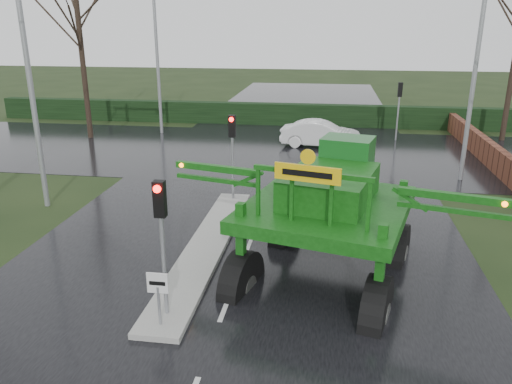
# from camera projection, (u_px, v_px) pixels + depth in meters

# --- Properties ---
(ground) EXTENTS (140.00, 140.00, 0.00)m
(ground) POSITION_uv_depth(u_px,v_px,m) (228.00, 301.00, 12.94)
(ground) COLOR black
(ground) RESTS_ON ground
(road_main) EXTENTS (14.00, 80.00, 0.02)m
(road_main) POSITION_uv_depth(u_px,v_px,m) (272.00, 185.00, 22.31)
(road_main) COLOR black
(road_main) RESTS_ON ground
(road_cross) EXTENTS (80.00, 12.00, 0.02)m
(road_cross) POSITION_uv_depth(u_px,v_px,m) (285.00, 152.00, 27.93)
(road_cross) COLOR black
(road_cross) RESTS_ON ground
(median_island) EXTENTS (1.20, 10.00, 0.16)m
(median_island) POSITION_uv_depth(u_px,v_px,m) (207.00, 247.00, 15.91)
(median_island) COLOR gray
(median_island) RESTS_ON ground
(hedge_row) EXTENTS (44.00, 0.90, 1.50)m
(hedge_row) POSITION_uv_depth(u_px,v_px,m) (295.00, 115.00, 35.19)
(hedge_row) COLOR black
(hedge_row) RESTS_ON ground
(brick_wall) EXTENTS (0.40, 20.00, 1.20)m
(brick_wall) POSITION_uv_depth(u_px,v_px,m) (483.00, 148.00, 26.29)
(brick_wall) COLOR #592D1E
(brick_wall) RESTS_ON ground
(keep_left_sign) EXTENTS (0.50, 0.07, 1.35)m
(keep_left_sign) POSITION_uv_depth(u_px,v_px,m) (158.00, 291.00, 11.38)
(keep_left_sign) COLOR gray
(keep_left_sign) RESTS_ON ground
(traffic_signal_near) EXTENTS (0.26, 0.33, 3.52)m
(traffic_signal_near) POSITION_uv_depth(u_px,v_px,m) (161.00, 220.00, 11.35)
(traffic_signal_near) COLOR gray
(traffic_signal_near) RESTS_ON ground
(traffic_signal_mid) EXTENTS (0.26, 0.33, 3.52)m
(traffic_signal_mid) POSITION_uv_depth(u_px,v_px,m) (232.00, 139.00, 19.31)
(traffic_signal_mid) COLOR gray
(traffic_signal_mid) RESTS_ON ground
(traffic_signal_far) EXTENTS (0.26, 0.33, 3.52)m
(traffic_signal_far) POSITION_uv_depth(u_px,v_px,m) (399.00, 98.00, 29.96)
(traffic_signal_far) COLOR gray
(traffic_signal_far) RESTS_ON ground
(street_light_left_near) EXTENTS (3.85, 0.30, 10.00)m
(street_light_left_near) POSITION_uv_depth(u_px,v_px,m) (33.00, 49.00, 17.78)
(street_light_left_near) COLOR gray
(street_light_left_near) RESTS_ON ground
(street_light_right) EXTENTS (3.85, 0.30, 10.00)m
(street_light_right) POSITION_uv_depth(u_px,v_px,m) (471.00, 45.00, 21.13)
(street_light_right) COLOR gray
(street_light_right) RESTS_ON ground
(street_light_left_far) EXTENTS (3.85, 0.30, 10.00)m
(street_light_left_far) POSITION_uv_depth(u_px,v_px,m) (161.00, 38.00, 30.90)
(street_light_left_far) COLOR gray
(street_light_left_far) RESTS_ON ground
(tree_left_far) EXTENTS (7.70, 7.70, 13.26)m
(tree_left_far) POSITION_uv_depth(u_px,v_px,m) (78.00, 18.00, 29.26)
(tree_left_far) COLOR black
(tree_left_far) RESTS_ON ground
(crop_sprayer) EXTENTS (8.88, 6.55, 5.10)m
(crop_sprayer) POSITION_uv_depth(u_px,v_px,m) (244.00, 201.00, 13.10)
(crop_sprayer) COLOR black
(crop_sprayer) RESTS_ON ground
(white_sedan) EXTENTS (4.70, 1.98, 1.51)m
(white_sedan) POSITION_uv_depth(u_px,v_px,m) (320.00, 147.00, 29.18)
(white_sedan) COLOR silver
(white_sedan) RESTS_ON ground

